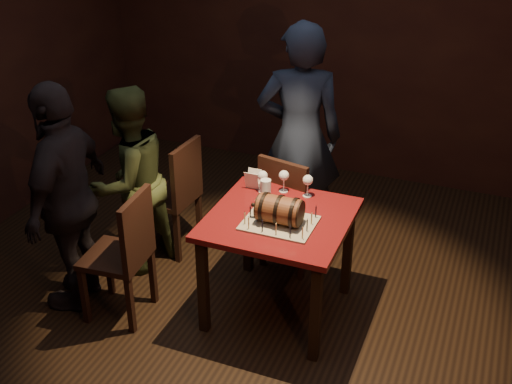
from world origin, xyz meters
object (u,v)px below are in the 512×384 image
(wine_glass_mid, at_px, (284,176))
(chair_left_rear, at_px, (176,191))
(wine_glass_left, at_px, (263,177))
(pub_table, at_px, (279,231))
(pint_of_ale, at_px, (266,190))
(person_back, at_px, (299,138))
(wine_glass_right, at_px, (308,181))
(chair_back, at_px, (289,207))
(barrel_cake, at_px, (279,210))
(chair_left_front, at_px, (126,250))
(person_left_rear, at_px, (129,182))
(person_left_front, at_px, (68,198))

(wine_glass_mid, distance_m, chair_left_rear, 0.98)
(wine_glass_left, bearing_deg, pub_table, -50.58)
(pint_of_ale, relative_size, person_back, 0.08)
(wine_glass_right, xyz_separation_m, chair_back, (-0.20, 0.20, -0.35))
(barrel_cake, xyz_separation_m, wine_glass_left, (-0.26, 0.37, 0.02))
(barrel_cake, distance_m, wine_glass_right, 0.42)
(barrel_cake, distance_m, person_back, 1.06)
(pint_of_ale, relative_size, chair_back, 0.16)
(barrel_cake, xyz_separation_m, chair_left_front, (-0.95, -0.33, -0.33))
(wine_glass_left, bearing_deg, chair_back, 66.24)
(chair_back, distance_m, chair_left_rear, 0.90)
(pint_of_ale, xyz_separation_m, person_back, (-0.02, 0.77, 0.08))
(wine_glass_mid, distance_m, wine_glass_right, 0.17)
(wine_glass_left, bearing_deg, chair_left_rear, 167.60)
(pint_of_ale, bearing_deg, wine_glass_left, 122.28)
(pub_table, height_order, pint_of_ale, pint_of_ale)
(barrel_cake, bearing_deg, pub_table, 108.70)
(chair_left_front, bearing_deg, chair_back, 49.76)
(pint_of_ale, height_order, person_left_rear, person_left_rear)
(chair_left_front, relative_size, person_left_front, 0.58)
(person_back, distance_m, person_left_rear, 1.33)
(barrel_cake, relative_size, wine_glass_right, 2.08)
(pint_of_ale, relative_size, chair_left_rear, 0.16)
(chair_left_front, height_order, person_back, person_back)
(wine_glass_mid, relative_size, wine_glass_right, 1.00)
(chair_back, xyz_separation_m, person_left_front, (-1.24, -0.93, 0.29))
(barrel_cake, bearing_deg, person_left_front, -167.64)
(pub_table, bearing_deg, person_left_front, -163.84)
(chair_back, bearing_deg, chair_left_rear, -174.58)
(wine_glass_right, relative_size, person_left_rear, 0.11)
(pint_of_ale, distance_m, person_back, 0.78)
(wine_glass_left, height_order, chair_left_front, chair_left_front)
(pint_of_ale, bearing_deg, wine_glass_right, 31.78)
(wine_glass_mid, height_order, person_left_rear, person_left_rear)
(chair_back, bearing_deg, wine_glass_left, -113.76)
(barrel_cake, bearing_deg, wine_glass_mid, 106.19)
(person_left_rear, bearing_deg, person_back, 147.80)
(pub_table, bearing_deg, wine_glass_right, 76.36)
(barrel_cake, distance_m, chair_back, 0.72)
(person_back, height_order, person_left_front, person_back)
(chair_back, distance_m, person_left_rear, 1.19)
(pub_table, relative_size, person_left_rear, 0.63)
(wine_glass_right, height_order, person_back, person_back)
(chair_left_rear, bearing_deg, wine_glass_right, -6.13)
(wine_glass_mid, relative_size, person_left_front, 0.10)
(wine_glass_left, bearing_deg, person_left_front, -149.25)
(person_left_rear, bearing_deg, person_left_front, 3.55)
(wine_glass_right, bearing_deg, person_back, 113.54)
(barrel_cake, bearing_deg, person_back, 101.89)
(pub_table, height_order, wine_glass_left, wine_glass_left)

